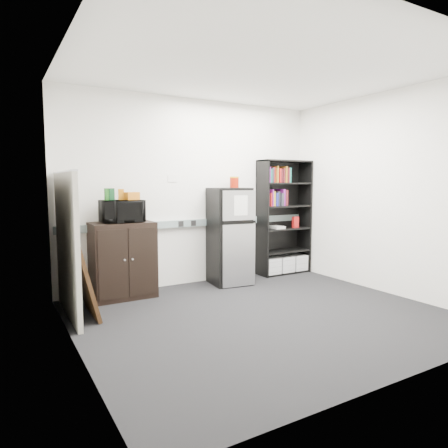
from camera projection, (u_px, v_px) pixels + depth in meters
name	position (u px, v px, depth m)	size (l,w,h in m)	color
floor	(263.00, 315.00, 4.52)	(4.00, 4.00, 0.00)	black
wall_back	(195.00, 192.00, 5.88)	(4.00, 0.02, 2.70)	white
wall_right	(385.00, 193.00, 5.38)	(0.02, 3.50, 2.70)	white
wall_left	(73.00, 199.00, 3.38)	(0.02, 3.50, 2.70)	white
ceiling	(266.00, 68.00, 4.24)	(4.00, 3.50, 0.02)	white
electrical_raceway	(196.00, 223.00, 5.90)	(3.92, 0.05, 0.10)	gray
wall_note	(173.00, 179.00, 5.68)	(0.14, 0.00, 0.10)	white
bookshelf	(284.00, 218.00, 6.53)	(0.90, 0.34, 1.85)	black
cubicle_partition	(67.00, 244.00, 4.41)	(0.06, 1.30, 1.62)	gray
cabinet	(123.00, 260.00, 5.17)	(0.79, 0.52, 0.98)	black
microwave	(122.00, 211.00, 5.09)	(0.52, 0.35, 0.29)	black
snack_box_a	(108.00, 194.00, 5.02)	(0.07, 0.05, 0.15)	#1B5718
snack_box_b	(111.00, 194.00, 5.04)	(0.07, 0.05, 0.15)	#0C3719
snack_box_c	(121.00, 194.00, 5.11)	(0.07, 0.05, 0.14)	orange
snack_bag	(132.00, 196.00, 5.13)	(0.18, 0.10, 0.10)	#B86312
refrigerator	(229.00, 236.00, 5.87)	(0.59, 0.62, 1.42)	black
coffee_can	(234.00, 181.00, 5.98)	(0.14, 0.14, 0.18)	#9C1907
framed_poster	(82.00, 275.00, 4.43)	(0.26, 0.73, 0.92)	black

